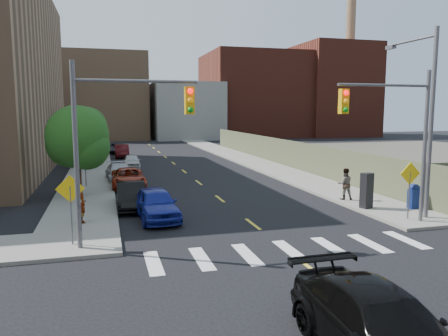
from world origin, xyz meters
TOP-DOWN VIEW (x-y plane):
  - ground at (0.00, 0.00)m, footprint 160.00×160.00m
  - sidewalk_nw at (-7.75, 41.50)m, footprint 3.50×73.00m
  - sidewalk_ne at (7.75, 41.50)m, footprint 3.50×73.00m
  - fence_north at (9.60, 28.00)m, footprint 0.12×44.00m
  - gravel_lot at (28.00, 30.00)m, footprint 36.00×42.00m
  - bg_bldg_west at (-22.00, 70.00)m, footprint 14.00×18.00m
  - bg_bldg_midwest at (-6.00, 72.00)m, footprint 14.00×16.00m
  - bg_bldg_center at (8.00, 70.00)m, footprint 12.00×16.00m
  - bg_bldg_east at (22.00, 72.00)m, footprint 18.00×18.00m
  - bg_bldg_fareast at (38.00, 70.00)m, footprint 14.00×16.00m
  - smokestack at (42.00, 70.00)m, footprint 1.80×1.80m
  - signal_nw at (-5.98, 6.00)m, footprint 4.59×0.30m
  - signal_ne at (5.98, 6.00)m, footprint 4.59×0.30m
  - streetlight_ne at (8.20, 6.90)m, footprint 0.25×3.70m
  - warn_sign_nw at (-7.80, 6.50)m, footprint 1.06×0.06m
  - warn_sign_ne at (7.20, 6.50)m, footprint 1.06×0.06m
  - warn_sign_midwest at (-7.80, 20.00)m, footprint 1.06×0.06m
  - tree_west_near at (-8.00, 16.05)m, footprint 3.66×3.64m
  - tree_west_far at (-8.00, 31.05)m, footprint 3.66×3.64m
  - parked_car_blue at (-4.20, 10.11)m, footprint 2.11×4.59m
  - parked_car_black at (-5.22, 12.81)m, footprint 1.55×4.28m
  - parked_car_red at (-5.02, 19.30)m, footprint 2.23×4.76m
  - parked_car_silver at (-5.50, 22.31)m, footprint 2.17×4.62m
  - parked_car_white at (-4.20, 29.18)m, footprint 1.67×3.80m
  - parked_car_maroon at (-4.69, 38.80)m, footprint 1.58×4.33m
  - parked_car_grey at (-5.50, 43.76)m, footprint 2.23×4.61m
  - black_sedan at (-1.12, -3.29)m, footprint 2.25×5.39m
  - mailbox at (8.91, 8.24)m, footprint 0.54×0.42m
  - payphone at (6.59, 8.99)m, footprint 0.65×0.58m
  - pedestrian_west at (-7.60, 9.79)m, footprint 0.58×0.72m
  - pedestrian_east at (6.66, 11.25)m, footprint 1.02×0.89m

SIDE VIEW (x-z plane):
  - ground at x=0.00m, z-range 0.00..0.00m
  - gravel_lot at x=28.00m, z-range 0.00..0.06m
  - sidewalk_nw at x=-7.75m, z-range 0.00..0.15m
  - sidewalk_ne at x=7.75m, z-range 0.00..0.15m
  - parked_car_grey at x=-5.50m, z-range 0.00..1.27m
  - parked_car_white at x=-4.20m, z-range 0.00..1.27m
  - parked_car_silver at x=-5.50m, z-range 0.00..1.30m
  - parked_car_red at x=-5.02m, z-range 0.00..1.32m
  - parked_car_black at x=-5.22m, z-range 0.00..1.40m
  - parked_car_maroon at x=-4.69m, z-range 0.00..1.42m
  - parked_car_blue at x=-4.20m, z-range 0.00..1.53m
  - mailbox at x=8.91m, z-range 0.13..1.42m
  - black_sedan at x=-1.12m, z-range 0.00..1.56m
  - pedestrian_west at x=-7.60m, z-range 0.15..1.88m
  - pedestrian_east at x=6.66m, z-range 0.15..1.95m
  - payphone at x=6.59m, z-range 0.15..2.00m
  - fence_north at x=9.60m, z-range 0.00..2.50m
  - warn_sign_nw at x=-7.80m, z-range 0.58..3.41m
  - warn_sign_ne at x=7.20m, z-range 0.58..3.41m
  - warn_sign_midwest at x=-7.80m, z-range 0.58..3.41m
  - tree_west_near at x=-8.00m, z-range 0.72..6.24m
  - tree_west_far at x=-8.00m, z-range 0.72..6.24m
  - signal_nw at x=-5.98m, z-range 1.03..8.03m
  - signal_ne at x=5.98m, z-range 1.03..8.03m
  - bg_bldg_center at x=8.00m, z-range 0.00..10.00m
  - streetlight_ne at x=8.20m, z-range 0.72..9.72m
  - bg_bldg_west at x=-22.00m, z-range 0.00..12.00m
  - bg_bldg_midwest at x=-6.00m, z-range 0.00..15.00m
  - bg_bldg_east at x=22.00m, z-range 0.00..16.00m
  - bg_bldg_fareast at x=38.00m, z-range 0.00..18.00m
  - smokestack at x=42.00m, z-range 0.00..28.00m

